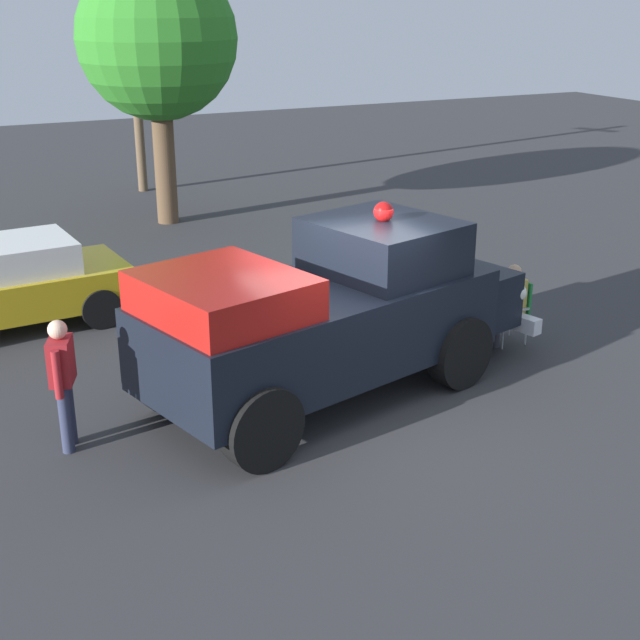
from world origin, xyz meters
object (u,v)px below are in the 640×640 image
object	(u,v)px
vintage_fire_truck	(333,313)
utility_pole	(133,50)
traffic_cone	(412,310)
lawn_chair_near_truck	(514,306)
spectator_seated	(508,301)
oak_tree_left	(157,40)
spectator_standing	(63,376)

from	to	relation	value
vintage_fire_truck	utility_pole	xyz separation A→B (m)	(-14.22, 1.11, 2.61)
utility_pole	traffic_cone	world-z (taller)	utility_pole
lawn_chair_near_truck	spectator_seated	bearing A→B (deg)	-91.95
vintage_fire_truck	oak_tree_left	size ratio (longest dim) A/B	1.03
oak_tree_left	utility_pole	bearing A→B (deg)	174.06
vintage_fire_truck	lawn_chair_near_truck	world-z (taller)	vintage_fire_truck
oak_tree_left	vintage_fire_truck	bearing A→B (deg)	-3.94
vintage_fire_truck	spectator_standing	xyz separation A→B (m)	(-0.01, -3.62, -0.23)
spectator_seated	oak_tree_left	size ratio (longest dim) A/B	0.21
spectator_standing	traffic_cone	size ratio (longest dim) A/B	2.64
vintage_fire_truck	utility_pole	size ratio (longest dim) A/B	0.86
spectator_standing	oak_tree_left	size ratio (longest dim) A/B	0.27
lawn_chair_near_truck	traffic_cone	xyz separation A→B (m)	(-1.22, -1.15, -0.28)
traffic_cone	spectator_seated	bearing A→B (deg)	39.86
vintage_fire_truck	spectator_standing	distance (m)	3.63
vintage_fire_truck	utility_pole	distance (m)	14.51
spectator_seated	oak_tree_left	bearing A→B (deg)	-165.26
utility_pole	oak_tree_left	bearing A→B (deg)	-5.94
vintage_fire_truck	utility_pole	world-z (taller)	utility_pole
spectator_standing	utility_pole	size ratio (longest dim) A/B	0.23
vintage_fire_truck	spectator_standing	bearing A→B (deg)	-90.09
oak_tree_left	lawn_chair_near_truck	bearing A→B (deg)	15.43
lawn_chair_near_truck	traffic_cone	world-z (taller)	lawn_chair_near_truck
spectator_seated	traffic_cone	distance (m)	1.63
lawn_chair_near_truck	spectator_seated	world-z (taller)	spectator_seated
vintage_fire_truck	spectator_seated	xyz separation A→B (m)	(-0.48, 3.33, -0.50)
spectator_seated	utility_pole	xyz separation A→B (m)	(-13.75, -2.22, 3.11)
lawn_chair_near_truck	utility_pole	xyz separation A→B (m)	(-13.75, -2.35, 3.22)
lawn_chair_near_truck	spectator_seated	distance (m)	0.17
spectator_seated	lawn_chair_near_truck	bearing A→B (deg)	88.05
spectator_standing	lawn_chair_near_truck	bearing A→B (deg)	93.78
spectator_standing	vintage_fire_truck	bearing A→B (deg)	89.91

